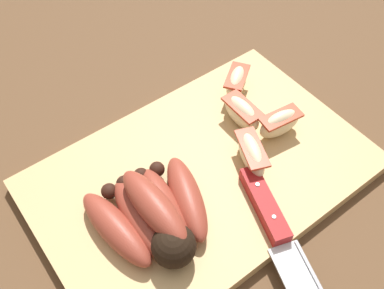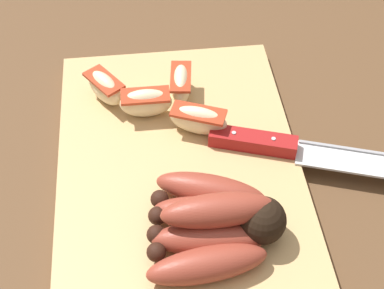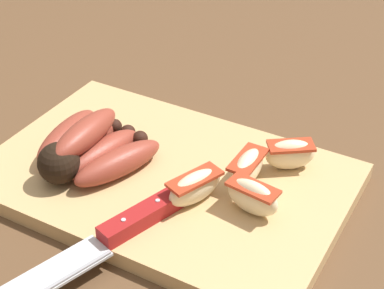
{
  "view_description": "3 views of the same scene",
  "coord_description": "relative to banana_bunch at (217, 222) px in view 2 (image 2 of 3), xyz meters",
  "views": [
    {
      "loc": [
        0.2,
        0.23,
        0.47
      ],
      "look_at": [
        -0.0,
        -0.04,
        0.04
      ],
      "focal_mm": 41.06,
      "sensor_mm": 36.0,
      "label": 1
    },
    {
      "loc": [
        0.4,
        -0.04,
        0.51
      ],
      "look_at": [
        -0.03,
        0.0,
        0.03
      ],
      "focal_mm": 53.12,
      "sensor_mm": 36.0,
      "label": 2
    },
    {
      "loc": [
        -0.31,
        0.47,
        0.46
      ],
      "look_at": [
        -0.03,
        -0.03,
        0.06
      ],
      "focal_mm": 58.51,
      "sensor_mm": 36.0,
      "label": 3
    }
  ],
  "objects": [
    {
      "name": "ground_plane",
      "position": [
        -0.09,
        -0.02,
        -0.04
      ],
      "size": [
        6.0,
        6.0,
        0.0
      ],
      "primitive_type": "plane",
      "color": "brown"
    },
    {
      "name": "apple_wedge_far",
      "position": [
        -0.14,
        -0.0,
        -0.0
      ],
      "size": [
        0.05,
        0.07,
        0.04
      ],
      "color": "beige",
      "rests_on": "cutting_board"
    },
    {
      "name": "chefs_knife",
      "position": [
        -0.1,
        0.1,
        -0.02
      ],
      "size": [
        0.12,
        0.27,
        0.02
      ],
      "color": "silver",
      "rests_on": "cutting_board"
    },
    {
      "name": "banana_bunch",
      "position": [
        0.0,
        0.0,
        0.0
      ],
      "size": [
        0.15,
        0.14,
        0.06
      ],
      "color": "black",
      "rests_on": "cutting_board"
    },
    {
      "name": "apple_wedge_extra",
      "position": [
        -0.18,
        -0.06,
        -0.0
      ],
      "size": [
        0.03,
        0.06,
        0.04
      ],
      "color": "beige",
      "rests_on": "cutting_board"
    },
    {
      "name": "cutting_board",
      "position": [
        -0.09,
        -0.03,
        -0.03
      ],
      "size": [
        0.41,
        0.27,
        0.02
      ],
      "primitive_type": "cube",
      "color": "tan",
      "rests_on": "ground_plane"
    },
    {
      "name": "apple_wedge_middle",
      "position": [
        -0.21,
        -0.11,
        -0.0
      ],
      "size": [
        0.06,
        0.05,
        0.04
      ],
      "color": "beige",
      "rests_on": "cutting_board"
    },
    {
      "name": "apple_wedge_near",
      "position": [
        -0.21,
        -0.02,
        -0.0
      ],
      "size": [
        0.06,
        0.03,
        0.04
      ],
      "color": "beige",
      "rests_on": "cutting_board"
    }
  ]
}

